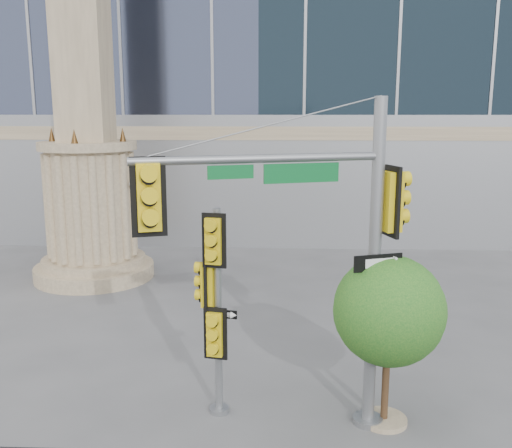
{
  "coord_description": "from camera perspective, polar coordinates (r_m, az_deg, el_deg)",
  "views": [
    {
      "loc": [
        0.95,
        -11.48,
        6.24
      ],
      "look_at": [
        0.39,
        2.0,
        3.52
      ],
      "focal_mm": 40.0,
      "sensor_mm": 36.0,
      "label": 1
    }
  ],
  "objects": [
    {
      "name": "monument",
      "position": [
        21.64,
        -16.57,
        9.02
      ],
      "size": [
        4.4,
        4.4,
        16.6
      ],
      "color": "gray",
      "rests_on": "ground"
    },
    {
      "name": "street_tree",
      "position": [
        11.59,
        13.33,
        -8.84
      ],
      "size": [
        2.23,
        2.18,
        3.48
      ],
      "color": "gray",
      "rests_on": "ground"
    },
    {
      "name": "main_signal_pole",
      "position": [
        10.51,
        6.21,
        -0.89
      ],
      "size": [
        4.86,
        1.94,
        6.48
      ],
      "rotation": [
        0.0,
        0.0,
        0.31
      ],
      "color": "slate",
      "rests_on": "ground"
    },
    {
      "name": "secondary_signal_pole",
      "position": [
        11.51,
        -4.21,
        -7.31
      ],
      "size": [
        0.75,
        0.65,
        4.35
      ],
      "rotation": [
        0.0,
        0.0,
        -0.19
      ],
      "color": "slate",
      "rests_on": "ground"
    },
    {
      "name": "ground",
      "position": [
        13.1,
        -2.17,
        -17.04
      ],
      "size": [
        120.0,
        120.0,
        0.0
      ],
      "primitive_type": "plane",
      "color": "#545456",
      "rests_on": "ground"
    }
  ]
}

